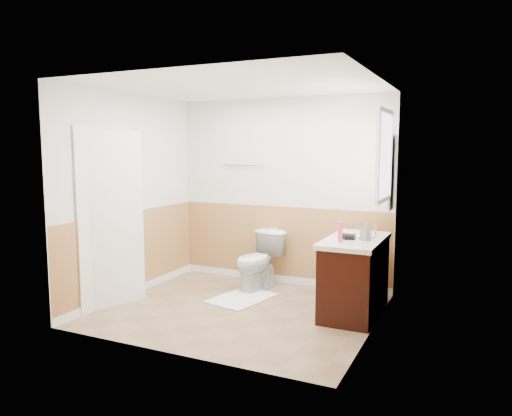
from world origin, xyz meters
The scene contains 32 objects.
floor centered at (0.00, 0.00, 0.00)m, with size 3.00×3.00×0.00m, color #8C7051.
ceiling centered at (0.00, 0.00, 2.50)m, with size 3.00×3.00×0.00m, color white.
wall_back centered at (0.00, 1.30, 1.25)m, with size 3.00×3.00×0.00m, color silver.
wall_front centered at (0.00, -1.30, 1.25)m, with size 3.00×3.00×0.00m, color silver.
wall_left centered at (-1.50, 0.00, 1.25)m, with size 3.00×3.00×0.00m, color silver.
wall_right centered at (1.50, 0.00, 1.25)m, with size 3.00×3.00×0.00m, color silver.
wainscot_back centered at (0.00, 1.29, 0.50)m, with size 3.00×3.00×0.00m, color tan.
wainscot_front centered at (0.00, -1.29, 0.50)m, with size 3.00×3.00×0.00m, color tan.
wainscot_left centered at (-1.49, 0.00, 0.50)m, with size 2.60×2.60×0.00m, color tan.
wainscot_right centered at (1.49, 0.00, 0.50)m, with size 2.60×2.60×0.00m, color tan.
toilet centered at (-0.15, 0.86, 0.37)m, with size 0.42×0.73×0.75m, color silver.
bath_mat centered at (-0.15, 0.38, 0.01)m, with size 0.55×0.80×0.02m, color white.
vanity_cabinet centered at (1.21, 0.45, 0.40)m, with size 0.55×1.10×0.80m, color black.
vanity_knob_left centered at (0.91, 0.35, 0.55)m, with size 0.03×0.03×0.03m, color silver.
vanity_knob_right centered at (0.91, 0.55, 0.55)m, with size 0.03×0.03×0.03m, color silver.
countertop centered at (1.20, 0.45, 0.83)m, with size 0.60×1.15×0.05m, color white.
sink_basin centered at (1.21, 0.60, 0.86)m, with size 0.36×0.36×0.02m, color white.
faucet centered at (1.39, 0.60, 0.92)m, with size 0.02×0.02×0.14m, color silver.
lotion_bottle centered at (1.11, 0.17, 0.96)m, with size 0.05×0.05×0.22m, color #EC3D7C.
soap_dispenser centered at (1.33, 0.38, 0.95)m, with size 0.09×0.09×0.20m, color gray.
hair_dryer_body centered at (1.16, 0.34, 0.89)m, with size 0.07×0.07×0.14m, color black.
hair_dryer_handle centered at (1.13, 0.31, 0.86)m, with size 0.03×0.03×0.07m, color black.
mirror_panel centered at (1.48, 1.10, 1.55)m, with size 0.02×0.35×0.90m, color silver.
window_frame centered at (1.47, 0.59, 1.75)m, with size 0.04×0.80×1.00m, color white.
window_glass centered at (1.49, 0.59, 1.75)m, with size 0.01×0.70×0.90m, color white.
door centered at (-1.40, -0.45, 1.02)m, with size 0.05×0.80×2.04m, color white.
door_frame centered at (-1.48, -0.45, 1.03)m, with size 0.02×0.92×2.10m, color white.
door_knob centered at (-1.34, -0.12, 0.95)m, with size 0.06×0.06×0.06m, color silver.
towel_bar centered at (-0.55, 1.25, 1.60)m, with size 0.02×0.02×0.62m, color silver.
tp_holder_bar centered at (-0.10, 1.23, 0.70)m, with size 0.02×0.02×0.14m, color silver.
tp_roll centered at (-0.10, 1.23, 0.70)m, with size 0.11×0.11×0.10m, color white.
tp_sheet centered at (-0.10, 1.23, 0.59)m, with size 0.10×0.01×0.16m, color white.
Camera 1 is at (2.43, -4.75, 1.83)m, focal length 33.98 mm.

